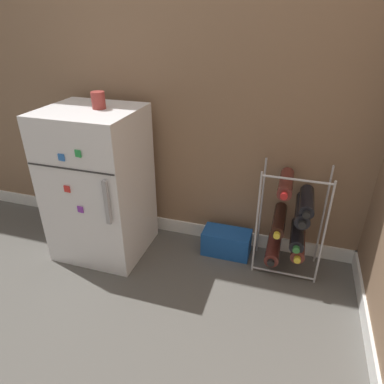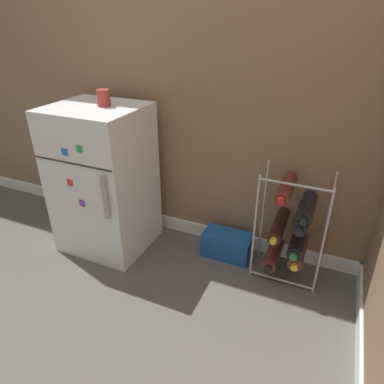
# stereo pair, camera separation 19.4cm
# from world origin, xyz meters

# --- Properties ---
(ground_plane) EXTENTS (14.00, 14.00, 0.00)m
(ground_plane) POSITION_xyz_m (0.00, 0.00, 0.00)
(ground_plane) COLOR #56544F
(wall_back) EXTENTS (7.03, 0.07, 2.50)m
(wall_back) POSITION_xyz_m (0.00, 0.66, 1.24)
(wall_back) COLOR #84664C
(wall_back) RESTS_ON ground_plane
(mini_fridge) EXTENTS (0.52, 0.50, 0.90)m
(mini_fridge) POSITION_xyz_m (-0.51, 0.33, 0.45)
(mini_fridge) COLOR white
(mini_fridge) RESTS_ON ground_plane
(wine_rack) EXTENTS (0.36, 0.32, 0.64)m
(wine_rack) POSITION_xyz_m (0.61, 0.47, 0.32)
(wine_rack) COLOR #B2B2B7
(wine_rack) RESTS_ON ground_plane
(soda_box) EXTENTS (0.29, 0.16, 0.16)m
(soda_box) POSITION_xyz_m (0.25, 0.50, 0.08)
(soda_box) COLOR #194C9E
(soda_box) RESTS_ON ground_plane
(fridge_top_cup) EXTENTS (0.07, 0.07, 0.09)m
(fridge_top_cup) POSITION_xyz_m (-0.45, 0.35, 0.94)
(fridge_top_cup) COLOR maroon
(fridge_top_cup) RESTS_ON mini_fridge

